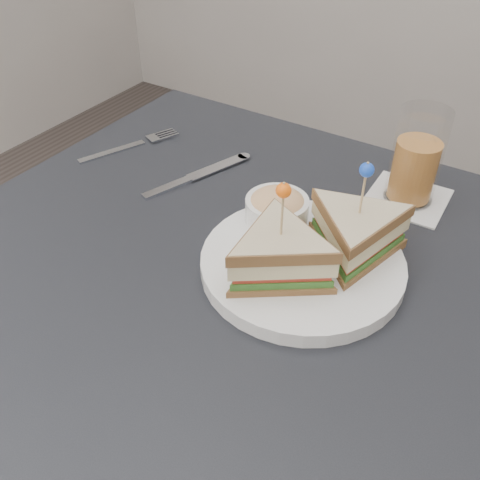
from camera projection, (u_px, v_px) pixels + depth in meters
name	position (u px, v px, depth m)	size (l,w,h in m)	color
table	(230.00, 316.00, 0.70)	(0.80, 0.80, 0.75)	black
plate_meal	(310.00, 244.00, 0.63)	(0.28, 0.28, 0.15)	white
cutlery_fork	(134.00, 145.00, 0.90)	(0.09, 0.17, 0.01)	silver
cutlery_knife	(194.00, 177.00, 0.82)	(0.08, 0.19, 0.01)	silver
drink_set	(416.00, 162.00, 0.74)	(0.11, 0.11, 0.14)	white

